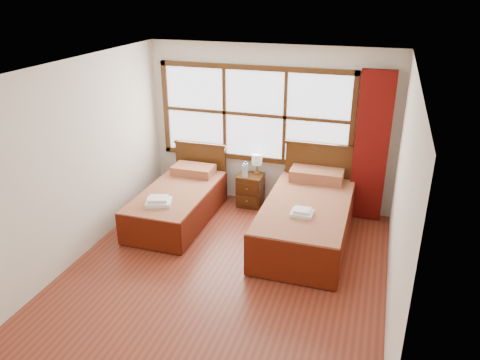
% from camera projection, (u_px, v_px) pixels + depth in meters
% --- Properties ---
extents(floor, '(4.50, 4.50, 0.00)m').
position_uv_depth(floor, '(225.00, 272.00, 6.03)').
color(floor, brown).
rests_on(floor, ground).
extents(ceiling, '(4.50, 4.50, 0.00)m').
position_uv_depth(ceiling, '(222.00, 68.00, 5.01)').
color(ceiling, white).
rests_on(ceiling, wall_back).
extents(wall_back, '(4.00, 0.00, 4.00)m').
position_uv_depth(wall_back, '(270.00, 127.00, 7.49)').
color(wall_back, silver).
rests_on(wall_back, floor).
extents(wall_left, '(0.00, 4.50, 4.50)m').
position_uv_depth(wall_left, '(78.00, 162.00, 6.07)').
color(wall_left, silver).
rests_on(wall_left, floor).
extents(wall_right, '(0.00, 4.50, 4.50)m').
position_uv_depth(wall_right, '(401.00, 201.00, 4.97)').
color(wall_right, silver).
rests_on(wall_right, floor).
extents(window, '(3.16, 0.06, 1.56)m').
position_uv_depth(window, '(254.00, 115.00, 7.45)').
color(window, white).
rests_on(window, wall_back).
extents(curtain, '(0.50, 0.16, 2.30)m').
position_uv_depth(curtain, '(371.00, 147.00, 6.98)').
color(curtain, '#660D0A').
rests_on(curtain, wall_back).
extents(bed_left, '(0.99, 2.01, 0.96)m').
position_uv_depth(bed_left, '(179.00, 202.00, 7.29)').
color(bed_left, '#42240D').
rests_on(bed_left, floor).
extents(bed_right, '(1.18, 2.28, 1.15)m').
position_uv_depth(bed_right, '(307.00, 216.00, 6.71)').
color(bed_right, '#42240D').
rests_on(bed_right, floor).
extents(nightstand, '(0.40, 0.40, 0.54)m').
position_uv_depth(nightstand, '(250.00, 190.00, 7.74)').
color(nightstand, '#48280F').
rests_on(nightstand, floor).
extents(towels_left, '(0.43, 0.40, 0.10)m').
position_uv_depth(towels_left, '(159.00, 201.00, 6.69)').
color(towels_left, white).
rests_on(towels_left, bed_left).
extents(towels_right, '(0.29, 0.25, 0.08)m').
position_uv_depth(towels_right, '(302.00, 212.00, 6.16)').
color(towels_right, white).
rests_on(towels_right, bed_right).
extents(lamp, '(0.17, 0.17, 0.33)m').
position_uv_depth(lamp, '(257.00, 160.00, 7.63)').
color(lamp, '#C58D3F').
rests_on(lamp, nightstand).
extents(bottle_near, '(0.07, 0.07, 0.27)m').
position_uv_depth(bottle_near, '(246.00, 170.00, 7.52)').
color(bottle_near, silver).
rests_on(bottle_near, nightstand).
extents(bottle_far, '(0.06, 0.06, 0.23)m').
position_uv_depth(bottle_far, '(244.00, 171.00, 7.53)').
color(bottle_far, silver).
rests_on(bottle_far, nightstand).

